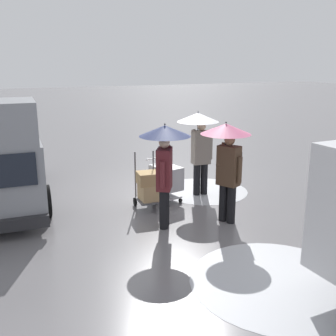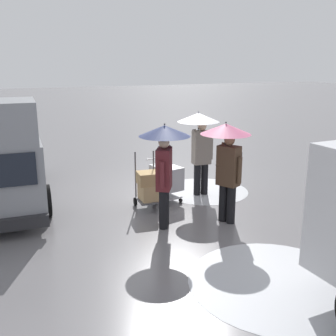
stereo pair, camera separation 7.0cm
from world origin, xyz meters
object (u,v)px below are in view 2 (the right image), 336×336
(pedestrian_pink_side, at_px, (164,152))
(pedestrian_black_side, at_px, (227,150))
(pedestrian_white_side, at_px, (200,134))
(hand_dolly_boxes, at_px, (148,186))
(shopping_cart_vendor, at_px, (166,179))

(pedestrian_pink_side, height_order, pedestrian_black_side, same)
(pedestrian_black_side, height_order, pedestrian_white_side, same)
(pedestrian_black_side, distance_m, pedestrian_white_side, 1.82)
(hand_dolly_boxes, xyz_separation_m, pedestrian_pink_side, (0.03, 1.07, 1.04))
(pedestrian_black_side, bearing_deg, shopping_cart_vendor, -68.70)
(pedestrian_pink_side, bearing_deg, pedestrian_black_side, 167.84)
(shopping_cart_vendor, distance_m, pedestrian_black_side, 2.06)
(hand_dolly_boxes, bearing_deg, pedestrian_white_side, -163.65)
(pedestrian_pink_side, bearing_deg, shopping_cart_vendor, -114.20)
(shopping_cart_vendor, height_order, hand_dolly_boxes, hand_dolly_boxes)
(pedestrian_pink_side, bearing_deg, pedestrian_white_side, -136.10)
(shopping_cart_vendor, relative_size, pedestrian_pink_side, 0.49)
(pedestrian_black_side, relative_size, pedestrian_white_side, 1.00)
(shopping_cart_vendor, relative_size, hand_dolly_boxes, 0.79)
(shopping_cart_vendor, distance_m, hand_dolly_boxes, 0.69)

